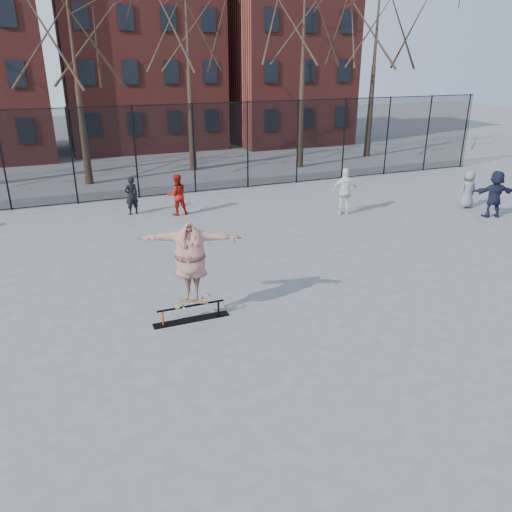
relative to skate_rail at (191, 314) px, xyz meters
name	(u,v)px	position (x,y,z in m)	size (l,w,h in m)	color
ground	(295,328)	(2.13, -1.26, -0.16)	(100.00, 100.00, 0.00)	#5C5C60
skate_rail	(191,314)	(0.00, 0.00, 0.00)	(1.83, 0.28, 0.40)	black
skateboard	(193,303)	(0.06, 0.00, 0.29)	(0.77, 0.18, 0.09)	olive
skater	(191,264)	(0.06, 0.00, 1.28)	(2.31, 0.63, 1.88)	#623585
bystander_black	(132,196)	(0.08, 9.32, 0.60)	(0.55, 0.36, 1.52)	black
bystander_red	(177,195)	(1.74, 8.58, 0.66)	(0.79, 0.62, 1.63)	maroon
bystander_white	(345,192)	(7.90, 6.17, 0.77)	(1.09, 0.45, 1.85)	silver
bystander_navy	(495,194)	(13.13, 3.74, 0.76)	(1.70, 0.54, 1.83)	#1A2035
bystander_extra	(468,189)	(13.13, 5.11, 0.62)	(0.76, 0.49, 1.55)	slate
fence	(167,150)	(2.11, 11.74, 1.90)	(34.03, 0.07, 4.00)	black
tree_row	(136,23)	(1.88, 15.89, 7.20)	(33.66, 7.46, 10.67)	black
rowhouses	(130,54)	(2.85, 24.74, 5.91)	(29.00, 7.00, 13.00)	maroon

